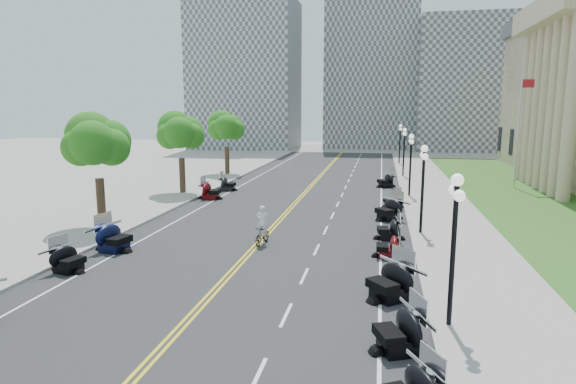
# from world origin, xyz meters

# --- Properties ---
(ground) EXTENTS (160.00, 160.00, 0.00)m
(ground) POSITION_xyz_m (0.00, 0.00, 0.00)
(ground) COLOR gray
(road) EXTENTS (16.00, 90.00, 0.01)m
(road) POSITION_xyz_m (0.00, 10.00, 0.00)
(road) COLOR #333335
(road) RESTS_ON ground
(centerline_yellow_a) EXTENTS (0.12, 90.00, 0.00)m
(centerline_yellow_a) POSITION_xyz_m (-0.12, 10.00, 0.01)
(centerline_yellow_a) COLOR yellow
(centerline_yellow_a) RESTS_ON road
(centerline_yellow_b) EXTENTS (0.12, 90.00, 0.00)m
(centerline_yellow_b) POSITION_xyz_m (0.12, 10.00, 0.01)
(centerline_yellow_b) COLOR yellow
(centerline_yellow_b) RESTS_ON road
(edge_line_north) EXTENTS (0.12, 90.00, 0.00)m
(edge_line_north) POSITION_xyz_m (6.40, 10.00, 0.01)
(edge_line_north) COLOR white
(edge_line_north) RESTS_ON road
(edge_line_south) EXTENTS (0.12, 90.00, 0.00)m
(edge_line_south) POSITION_xyz_m (-6.40, 10.00, 0.01)
(edge_line_south) COLOR white
(edge_line_south) RESTS_ON road
(lane_dash_3) EXTENTS (0.12, 2.00, 0.00)m
(lane_dash_3) POSITION_xyz_m (3.20, -12.00, 0.01)
(lane_dash_3) COLOR white
(lane_dash_3) RESTS_ON road
(lane_dash_4) EXTENTS (0.12, 2.00, 0.00)m
(lane_dash_4) POSITION_xyz_m (3.20, -8.00, 0.01)
(lane_dash_4) COLOR white
(lane_dash_4) RESTS_ON road
(lane_dash_5) EXTENTS (0.12, 2.00, 0.00)m
(lane_dash_5) POSITION_xyz_m (3.20, -4.00, 0.01)
(lane_dash_5) COLOR white
(lane_dash_5) RESTS_ON road
(lane_dash_6) EXTENTS (0.12, 2.00, 0.00)m
(lane_dash_6) POSITION_xyz_m (3.20, 0.00, 0.01)
(lane_dash_6) COLOR white
(lane_dash_6) RESTS_ON road
(lane_dash_7) EXTENTS (0.12, 2.00, 0.00)m
(lane_dash_7) POSITION_xyz_m (3.20, 4.00, 0.01)
(lane_dash_7) COLOR white
(lane_dash_7) RESTS_ON road
(lane_dash_8) EXTENTS (0.12, 2.00, 0.00)m
(lane_dash_8) POSITION_xyz_m (3.20, 8.00, 0.01)
(lane_dash_8) COLOR white
(lane_dash_8) RESTS_ON road
(lane_dash_9) EXTENTS (0.12, 2.00, 0.00)m
(lane_dash_9) POSITION_xyz_m (3.20, 12.00, 0.01)
(lane_dash_9) COLOR white
(lane_dash_9) RESTS_ON road
(lane_dash_10) EXTENTS (0.12, 2.00, 0.00)m
(lane_dash_10) POSITION_xyz_m (3.20, 16.00, 0.01)
(lane_dash_10) COLOR white
(lane_dash_10) RESTS_ON road
(lane_dash_11) EXTENTS (0.12, 2.00, 0.00)m
(lane_dash_11) POSITION_xyz_m (3.20, 20.00, 0.01)
(lane_dash_11) COLOR white
(lane_dash_11) RESTS_ON road
(lane_dash_12) EXTENTS (0.12, 2.00, 0.00)m
(lane_dash_12) POSITION_xyz_m (3.20, 24.00, 0.01)
(lane_dash_12) COLOR white
(lane_dash_12) RESTS_ON road
(lane_dash_13) EXTENTS (0.12, 2.00, 0.00)m
(lane_dash_13) POSITION_xyz_m (3.20, 28.00, 0.01)
(lane_dash_13) COLOR white
(lane_dash_13) RESTS_ON road
(lane_dash_14) EXTENTS (0.12, 2.00, 0.00)m
(lane_dash_14) POSITION_xyz_m (3.20, 32.00, 0.01)
(lane_dash_14) COLOR white
(lane_dash_14) RESTS_ON road
(lane_dash_15) EXTENTS (0.12, 2.00, 0.00)m
(lane_dash_15) POSITION_xyz_m (3.20, 36.00, 0.01)
(lane_dash_15) COLOR white
(lane_dash_15) RESTS_ON road
(lane_dash_16) EXTENTS (0.12, 2.00, 0.00)m
(lane_dash_16) POSITION_xyz_m (3.20, 40.00, 0.01)
(lane_dash_16) COLOR white
(lane_dash_16) RESTS_ON road
(lane_dash_17) EXTENTS (0.12, 2.00, 0.00)m
(lane_dash_17) POSITION_xyz_m (3.20, 44.00, 0.01)
(lane_dash_17) COLOR white
(lane_dash_17) RESTS_ON road
(lane_dash_18) EXTENTS (0.12, 2.00, 0.00)m
(lane_dash_18) POSITION_xyz_m (3.20, 48.00, 0.01)
(lane_dash_18) COLOR white
(lane_dash_18) RESTS_ON road
(lane_dash_19) EXTENTS (0.12, 2.00, 0.00)m
(lane_dash_19) POSITION_xyz_m (3.20, 52.00, 0.01)
(lane_dash_19) COLOR white
(lane_dash_19) RESTS_ON road
(sidewalk_north) EXTENTS (5.00, 90.00, 0.15)m
(sidewalk_north) POSITION_xyz_m (10.50, 10.00, 0.07)
(sidewalk_north) COLOR #9E9991
(sidewalk_north) RESTS_ON ground
(sidewalk_south) EXTENTS (5.00, 90.00, 0.15)m
(sidewalk_south) POSITION_xyz_m (-10.50, 10.00, 0.07)
(sidewalk_south) COLOR #9E9991
(sidewalk_south) RESTS_ON ground
(lawn) EXTENTS (9.00, 60.00, 0.10)m
(lawn) POSITION_xyz_m (17.50, 18.00, 0.05)
(lawn) COLOR #356023
(lawn) RESTS_ON ground
(distant_block_a) EXTENTS (18.00, 14.00, 26.00)m
(distant_block_a) POSITION_xyz_m (-18.00, 62.00, 13.00)
(distant_block_a) COLOR gray
(distant_block_a) RESTS_ON ground
(distant_block_b) EXTENTS (16.00, 12.00, 30.00)m
(distant_block_b) POSITION_xyz_m (4.00, 68.00, 15.00)
(distant_block_b) COLOR gray
(distant_block_b) RESTS_ON ground
(distant_block_c) EXTENTS (20.00, 14.00, 22.00)m
(distant_block_c) POSITION_xyz_m (22.00, 65.00, 11.00)
(distant_block_c) COLOR gray
(distant_block_c) RESTS_ON ground
(street_lamp_1) EXTENTS (0.50, 1.20, 4.90)m
(street_lamp_1) POSITION_xyz_m (8.60, -8.00, 2.60)
(street_lamp_1) COLOR black
(street_lamp_1) RESTS_ON sidewalk_north
(street_lamp_2) EXTENTS (0.50, 1.20, 4.90)m
(street_lamp_2) POSITION_xyz_m (8.60, 4.00, 2.60)
(street_lamp_2) COLOR black
(street_lamp_2) RESTS_ON sidewalk_north
(street_lamp_3) EXTENTS (0.50, 1.20, 4.90)m
(street_lamp_3) POSITION_xyz_m (8.60, 16.00, 2.60)
(street_lamp_3) COLOR black
(street_lamp_3) RESTS_ON sidewalk_north
(street_lamp_4) EXTENTS (0.50, 1.20, 4.90)m
(street_lamp_4) POSITION_xyz_m (8.60, 28.00, 2.60)
(street_lamp_4) COLOR black
(street_lamp_4) RESTS_ON sidewalk_north
(street_lamp_5) EXTENTS (0.50, 1.20, 4.90)m
(street_lamp_5) POSITION_xyz_m (8.60, 40.00, 2.60)
(street_lamp_5) COLOR black
(street_lamp_5) RESTS_ON sidewalk_north
(flagpole) EXTENTS (1.10, 0.20, 10.00)m
(flagpole) POSITION_xyz_m (18.00, 22.00, 5.00)
(flagpole) COLOR silver
(flagpole) RESTS_ON ground
(tree_2) EXTENTS (4.80, 4.80, 9.20)m
(tree_2) POSITION_xyz_m (-10.00, 2.00, 4.75)
(tree_2) COLOR #235619
(tree_2) RESTS_ON sidewalk_south
(tree_3) EXTENTS (4.80, 4.80, 9.20)m
(tree_3) POSITION_xyz_m (-10.00, 14.00, 4.75)
(tree_3) COLOR #235619
(tree_3) RESTS_ON sidewalk_south
(tree_4) EXTENTS (4.80, 4.80, 9.20)m
(tree_4) POSITION_xyz_m (-10.00, 26.00, 4.75)
(tree_4) COLOR #235619
(tree_4) RESTS_ON sidewalk_south
(motorcycle_n_3) EXTENTS (2.62, 2.62, 1.41)m
(motorcycle_n_3) POSITION_xyz_m (6.94, -9.86, 0.70)
(motorcycle_n_3) COLOR black
(motorcycle_n_3) RESTS_ON road
(motorcycle_n_4) EXTENTS (3.10, 3.10, 1.54)m
(motorcycle_n_4) POSITION_xyz_m (6.74, -5.88, 0.77)
(motorcycle_n_4) COLOR black
(motorcycle_n_4) RESTS_ON road
(motorcycle_n_5) EXTENTS (1.80, 1.80, 1.25)m
(motorcycle_n_5) POSITION_xyz_m (6.75, -0.65, 0.62)
(motorcycle_n_5) COLOR #590A0C
(motorcycle_n_5) RESTS_ON road
(motorcycle_n_6) EXTENTS (2.06, 2.06, 1.31)m
(motorcycle_n_6) POSITION_xyz_m (6.81, 2.67, 0.65)
(motorcycle_n_6) COLOR black
(motorcycle_n_6) RESTS_ON road
(motorcycle_n_7) EXTENTS (3.08, 3.08, 1.53)m
(motorcycle_n_7) POSITION_xyz_m (6.88, 7.39, 0.77)
(motorcycle_n_7) COLOR black
(motorcycle_n_7) RESTS_ON road
(motorcycle_n_8) EXTENTS (2.17, 2.17, 1.25)m
(motorcycle_n_8) POSITION_xyz_m (7.17, 11.39, 0.62)
(motorcycle_n_8) COLOR black
(motorcycle_n_8) RESTS_ON road
(motorcycle_n_10) EXTENTS (2.65, 2.65, 1.39)m
(motorcycle_n_10) POSITION_xyz_m (6.77, 20.65, 0.70)
(motorcycle_n_10) COLOR black
(motorcycle_n_10) RESTS_ON road
(motorcycle_s_4) EXTENTS (2.21, 2.21, 1.29)m
(motorcycle_s_4) POSITION_xyz_m (-7.04, -5.41, 0.64)
(motorcycle_s_4) COLOR black
(motorcycle_s_4) RESTS_ON road
(motorcycle_s_5) EXTENTS (2.57, 2.57, 1.55)m
(motorcycle_s_5) POSITION_xyz_m (-6.74, -2.19, 0.77)
(motorcycle_s_5) COLOR black
(motorcycle_s_5) RESTS_ON road
(motorcycle_s_8) EXTENTS (2.19, 2.19, 1.49)m
(motorcycle_s_8) POSITION_xyz_m (-6.85, 12.14, 0.75)
(motorcycle_s_8) COLOR #590A0C
(motorcycle_s_8) RESTS_ON road
(motorcycle_s_9) EXTENTS (2.00, 2.00, 1.36)m
(motorcycle_s_9) POSITION_xyz_m (-6.79, 16.24, 0.68)
(motorcycle_s_9) COLOR black
(motorcycle_s_9) RESTS_ON road
(bicycle) EXTENTS (0.77, 1.69, 0.98)m
(bicycle) POSITION_xyz_m (0.26, 0.41, 0.49)
(bicycle) COLOR #A51414
(bicycle) RESTS_ON road
(cyclist_rider) EXTENTS (0.64, 0.42, 1.75)m
(cyclist_rider) POSITION_xyz_m (0.26, 0.41, 1.85)
(cyclist_rider) COLOR white
(cyclist_rider) RESTS_ON bicycle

